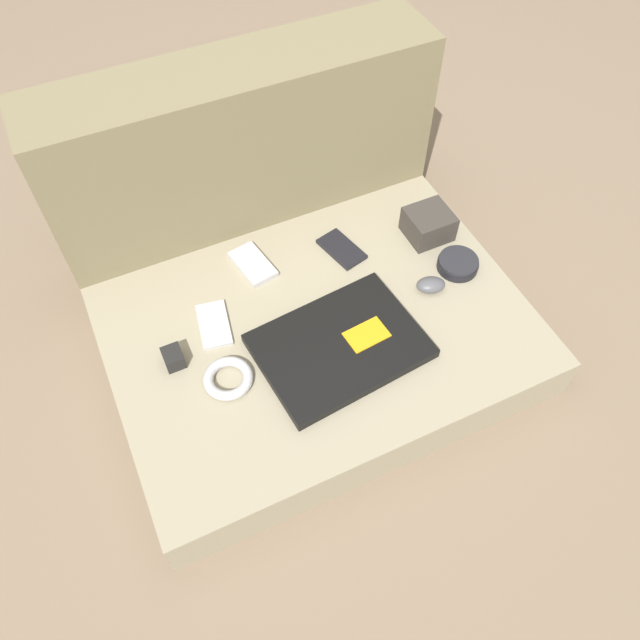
# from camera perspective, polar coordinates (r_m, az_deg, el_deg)

# --- Properties ---
(ground_plane) EXTENTS (8.00, 8.00, 0.00)m
(ground_plane) POSITION_cam_1_polar(r_m,az_deg,el_deg) (1.48, 0.00, -3.15)
(ground_plane) COLOR #7A6651
(couch_seat) EXTENTS (0.92, 0.66, 0.12)m
(couch_seat) POSITION_cam_1_polar(r_m,az_deg,el_deg) (1.43, 0.00, -1.87)
(couch_seat) COLOR gray
(couch_seat) RESTS_ON ground_plane
(couch_backrest) EXTENTS (0.92, 0.20, 0.51)m
(couch_backrest) POSITION_cam_1_polar(r_m,az_deg,el_deg) (1.56, -6.94, 14.18)
(couch_backrest) COLOR #756B4C
(couch_backrest) RESTS_ON ground_plane
(laptop) EXTENTS (0.37, 0.28, 0.03)m
(laptop) POSITION_cam_1_polar(r_m,az_deg,el_deg) (1.34, 1.82, -2.36)
(laptop) COLOR black
(laptop) RESTS_ON couch_seat
(computer_mouse) EXTENTS (0.08, 0.07, 0.03)m
(computer_mouse) POSITION_cam_1_polar(r_m,az_deg,el_deg) (1.45, 10.09, 3.17)
(computer_mouse) COLOR #4C4C51
(computer_mouse) RESTS_ON couch_seat
(speaker_puck) EXTENTS (0.10, 0.10, 0.03)m
(speaker_puck) POSITION_cam_1_polar(r_m,az_deg,el_deg) (1.51, 12.49, 5.05)
(speaker_puck) COLOR black
(speaker_puck) RESTS_ON couch_seat
(phone_silver) EXTENTS (0.09, 0.13, 0.01)m
(phone_silver) POSITION_cam_1_polar(r_m,az_deg,el_deg) (1.52, 1.98, 6.50)
(phone_silver) COLOR black
(phone_silver) RESTS_ON couch_seat
(phone_black) EXTENTS (0.09, 0.13, 0.01)m
(phone_black) POSITION_cam_1_polar(r_m,az_deg,el_deg) (1.40, -9.66, -0.42)
(phone_black) COLOR #B7B7BC
(phone_black) RESTS_ON couch_seat
(phone_small) EXTENTS (0.09, 0.13, 0.01)m
(phone_small) POSITION_cam_1_polar(r_m,az_deg,el_deg) (1.49, -6.17, 5.10)
(phone_small) COLOR #B7B7BC
(phone_small) RESTS_ON couch_seat
(camera_pouch) EXTENTS (0.10, 0.10, 0.07)m
(camera_pouch) POSITION_cam_1_polar(r_m,az_deg,el_deg) (1.56, 9.88, 8.63)
(camera_pouch) COLOR #38332D
(camera_pouch) RESTS_ON couch_seat
(charger_brick) EXTENTS (0.04, 0.05, 0.03)m
(charger_brick) POSITION_cam_1_polar(r_m,az_deg,el_deg) (1.35, -13.25, -3.38)
(charger_brick) COLOR black
(charger_brick) RESTS_ON couch_seat
(cable_coil) EXTENTS (0.10, 0.10, 0.02)m
(cable_coil) POSITION_cam_1_polar(r_m,az_deg,el_deg) (1.31, -8.39, -5.29)
(cable_coil) COLOR #B2B2B7
(cable_coil) RESTS_ON couch_seat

